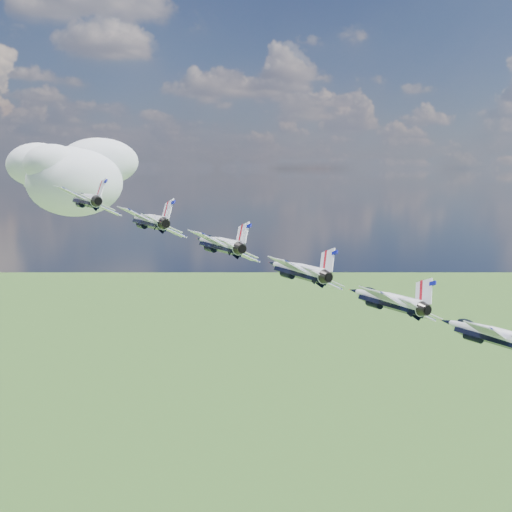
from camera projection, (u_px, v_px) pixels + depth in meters
name	position (u px, v px, depth m)	size (l,w,h in m)	color
cloud_far	(87.00, 171.00, 274.01)	(59.23, 46.54, 23.27)	white
jet_0	(85.00, 199.00, 96.99)	(9.77, 14.46, 4.32)	white
jet_1	(148.00, 220.00, 91.93)	(9.77, 14.46, 4.32)	silver
jet_2	(218.00, 243.00, 86.88)	(9.77, 14.46, 4.32)	white
jet_3	(296.00, 269.00, 81.82)	(9.77, 14.46, 4.32)	white
jet_4	(385.00, 299.00, 76.77)	(9.77, 14.46, 4.32)	silver
jet_5	(487.00, 333.00, 71.71)	(9.77, 14.46, 4.32)	silver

